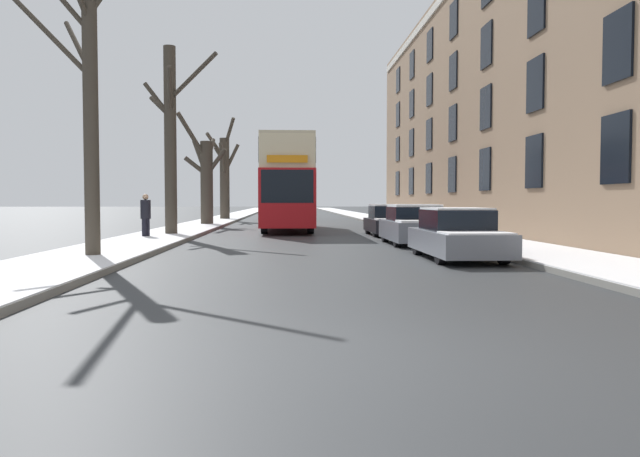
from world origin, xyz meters
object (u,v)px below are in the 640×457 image
object	(u,v)px
bare_tree_left_1	(171,136)
parked_car_1	(415,226)
oncoming_van	(283,204)
bare_tree_left_2	(206,177)
parked_car_2	(388,221)
parked_car_0	(457,235)
bare_tree_left_3	(225,174)
bare_tree_left_0	(88,92)
pedestrian_left_sidewalk	(146,215)
double_decker_bus	(287,181)

from	to	relation	value
bare_tree_left_1	parked_car_1	world-z (taller)	bare_tree_left_1
bare_tree_left_1	oncoming_van	size ratio (longest dim) A/B	1.53
bare_tree_left_2	parked_car_2	xyz separation A→B (m)	(9.34, -10.44, -2.34)
oncoming_van	parked_car_2	bearing A→B (deg)	-77.66
bare_tree_left_1	parked_car_0	xyz separation A→B (m)	(9.30, -10.26, -3.59)
bare_tree_left_3	parked_car_0	world-z (taller)	bare_tree_left_3
bare_tree_left_1	parked_car_1	distance (m)	11.04
bare_tree_left_0	bare_tree_left_1	world-z (taller)	bare_tree_left_0
bare_tree_left_1	pedestrian_left_sidewalk	bearing A→B (deg)	-108.67
double_decker_bus	bare_tree_left_2	bearing A→B (deg)	133.39
double_decker_bus	parked_car_0	distance (m)	17.16
parked_car_1	oncoming_van	bearing A→B (deg)	99.86
bare_tree_left_1	oncoming_van	world-z (taller)	bare_tree_left_1
double_decker_bus	pedestrian_left_sidewalk	size ratio (longest dim) A/B	6.52
bare_tree_left_1	pedestrian_left_sidewalk	distance (m)	3.80
parked_car_1	oncoming_van	size ratio (longest dim) A/B	0.82
bare_tree_left_1	bare_tree_left_2	xyz separation A→B (m)	(-0.04, 11.37, -1.23)
parked_car_0	parked_car_2	xyz separation A→B (m)	(0.00, 11.19, 0.01)
parked_car_1	bare_tree_left_1	bearing A→B (deg)	152.83
bare_tree_left_1	parked_car_0	distance (m)	14.30
bare_tree_left_2	parked_car_1	world-z (taller)	bare_tree_left_2
parked_car_2	bare_tree_left_1	bearing A→B (deg)	-174.32
pedestrian_left_sidewalk	parked_car_2	bearing A→B (deg)	-46.32
parked_car_1	parked_car_2	bearing A→B (deg)	90.00
parked_car_1	parked_car_0	bearing A→B (deg)	-90.00
bare_tree_left_3	bare_tree_left_0	bearing A→B (deg)	-90.26
parked_car_0	parked_car_1	distance (m)	5.49
bare_tree_left_2	pedestrian_left_sidewalk	world-z (taller)	bare_tree_left_2
bare_tree_left_3	bare_tree_left_2	bearing A→B (deg)	-90.22
bare_tree_left_1	pedestrian_left_sidewalk	size ratio (longest dim) A/B	4.43
bare_tree_left_0	pedestrian_left_sidewalk	bearing A→B (deg)	93.38
bare_tree_left_2	parked_car_0	world-z (taller)	bare_tree_left_2
parked_car_0	parked_car_1	bearing A→B (deg)	90.00
bare_tree_left_0	oncoming_van	distance (m)	33.72
double_decker_bus	bare_tree_left_1	bearing A→B (deg)	-128.02
pedestrian_left_sidewalk	bare_tree_left_2	bearing A→B (deg)	25.24
pedestrian_left_sidewalk	bare_tree_left_0	bearing A→B (deg)	-148.79
parked_car_2	oncoming_van	world-z (taller)	oncoming_van
bare_tree_left_1	bare_tree_left_3	size ratio (longest dim) A/B	1.01
bare_tree_left_2	double_decker_bus	distance (m)	7.13
bare_tree_left_0	bare_tree_left_1	bearing A→B (deg)	89.18
bare_tree_left_1	bare_tree_left_2	bearing A→B (deg)	90.20
bare_tree_left_0	bare_tree_left_3	bearing A→B (deg)	89.74
parked_car_2	pedestrian_left_sidewalk	xyz separation A→B (m)	(-9.94, -2.82, 0.35)
bare_tree_left_3	parked_car_1	size ratio (longest dim) A/B	1.84
bare_tree_left_1	bare_tree_left_3	bearing A→B (deg)	90.00
parked_car_0	pedestrian_left_sidewalk	world-z (taller)	pedestrian_left_sidewalk
bare_tree_left_3	parked_car_2	distance (m)	23.30
bare_tree_left_3	parked_car_0	bearing A→B (deg)	-73.96
bare_tree_left_0	double_decker_bus	size ratio (longest dim) A/B	0.74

